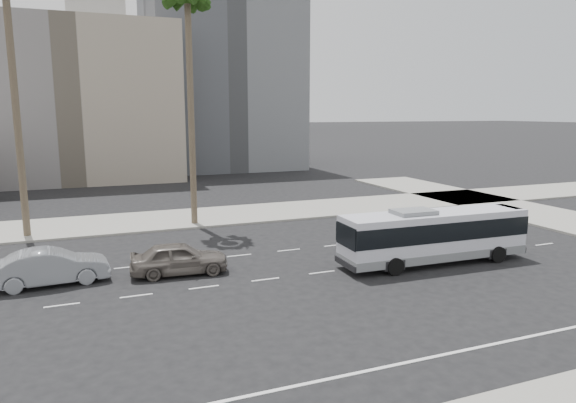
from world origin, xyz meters
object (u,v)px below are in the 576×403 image
car_a (179,258)px  car_b (51,267)px  palm_near (187,1)px  city_bus (434,234)px

car_a → car_b: bearing=88.8°
palm_near → car_b: bearing=-130.6°
city_bus → car_b: bearing=170.3°
city_bus → car_b: city_bus is taller
car_b → palm_near: (8.77, 10.23, 14.37)m
city_bus → palm_near: size_ratio=0.62×
city_bus → car_a: city_bus is taller
car_b → car_a: bearing=-100.3°
city_bus → palm_near: palm_near is taller
car_b → palm_near: bearing=-44.6°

